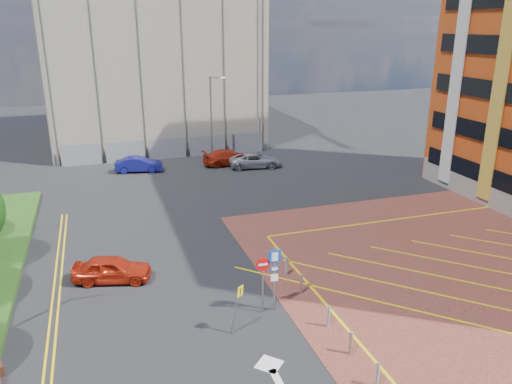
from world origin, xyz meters
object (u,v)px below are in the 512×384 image
car_red_back (229,157)px  car_silver_back (255,160)px  warning_sign (237,303)px  car_red_left (112,269)px  car_blue_back (139,164)px  lamp_back (212,116)px  sign_cluster (270,273)px

car_red_back → car_silver_back: size_ratio=1.03×
warning_sign → car_red_left: size_ratio=0.57×
warning_sign → car_red_back: 27.00m
car_blue_back → car_red_back: size_ratio=0.84×
lamp_back → car_blue_back: lamp_back is taller
sign_cluster → car_red_left: bearing=142.2°
sign_cluster → car_red_left: sign_cluster is taller
car_red_back → car_blue_back: bearing=87.4°
warning_sign → car_red_back: bearing=75.6°
car_red_left → car_red_back: car_red_back is taller
car_red_back → sign_cluster: bearing=168.1°
car_blue_back → car_red_back: (8.28, -0.24, 0.03)m
warning_sign → car_silver_back: warning_sign is taller
sign_cluster → car_silver_back: (6.87, 23.37, -1.29)m
lamp_back → car_blue_back: size_ratio=1.94×
lamp_back → warning_sign: size_ratio=3.55×
car_red_left → car_red_back: bearing=-15.5°
lamp_back → warning_sign: (-5.67, -28.19, -2.93)m
car_silver_back → warning_sign: bearing=167.5°
car_blue_back → car_red_back: bearing=-81.2°
car_red_left → car_blue_back: 20.26m
lamp_back → car_blue_back: bearing=-166.0°
sign_cluster → car_blue_back: (-3.45, 25.21, -1.28)m
sign_cluster → car_silver_back: bearing=73.6°
sign_cluster → lamp_back: bearing=82.0°
lamp_back → car_blue_back: (-7.23, -1.80, -3.68)m
lamp_back → warning_sign: 28.90m
car_blue_back → sign_cluster: bearing=-161.8°
lamp_back → warning_sign: lamp_back is taller
warning_sign → car_red_left: bearing=127.2°
lamp_back → car_red_left: lamp_back is taller
lamp_back → car_silver_back: 6.04m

